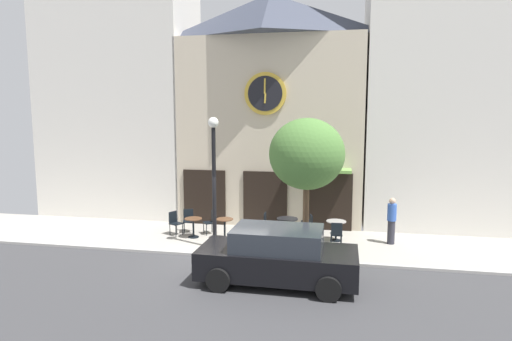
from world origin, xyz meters
name	(u,v)px	position (x,y,z in m)	size (l,w,h in m)	color
ground_plane	(215,273)	(0.00, -1.34, -0.02)	(25.05, 10.84, 0.13)	#9E998E
clock_building	(270,107)	(0.60, 5.12, 4.91)	(7.76, 3.38, 9.53)	beige
neighbor_building_left	(120,77)	(-6.60, 5.84, 6.33)	(6.79, 3.57, 12.65)	silver
neighbor_building_right	(445,42)	(7.66, 6.08, 7.54)	(6.19, 4.05, 15.09)	silver
street_lamp	(214,183)	(-0.64, 0.89, 2.29)	(0.36, 0.36, 4.52)	black
street_tree	(307,155)	(2.51, 0.64, 3.34)	(2.41, 2.17, 4.50)	brown
cafe_table_near_door	(193,224)	(-1.79, 1.99, 0.50)	(0.66, 0.66, 0.74)	black
cafe_table_center_left	(225,226)	(-0.57, 1.98, 0.52)	(0.64, 0.64, 0.77)	black
cafe_table_center_right	(287,224)	(1.70, 2.47, 0.58)	(0.79, 0.79, 0.77)	black
cafe_table_rightmost	(336,227)	(3.49, 2.54, 0.53)	(0.72, 0.72, 0.75)	black
cafe_chair_facing_wall	(268,222)	(0.92, 2.68, 0.53)	(0.40, 0.40, 0.90)	black
cafe_chair_corner	(308,225)	(2.48, 2.63, 0.53)	(0.49, 0.49, 0.90)	black
cafe_chair_facing_street	(175,221)	(-2.62, 2.20, 0.53)	(0.54, 0.54, 0.90)	black
cafe_chair_curbside	(304,229)	(2.35, 1.96, 0.53)	(0.57, 0.57, 0.90)	black
cafe_chair_right_end	(211,220)	(-1.28, 2.61, 0.53)	(0.56, 0.56, 0.90)	black
cafe_chair_by_entrance	(188,219)	(-2.24, 2.68, 0.53)	(0.51, 0.51, 0.90)	black
cafe_chair_mid_row	(336,233)	(3.50, 1.73, 0.53)	(0.42, 0.42, 0.90)	black
pedestrian_blue	(392,220)	(5.43, 2.55, 0.86)	(0.44, 0.44, 1.67)	#2D2D38
parked_car_black	(278,256)	(1.93, -1.78, 0.76)	(4.33, 2.08, 1.55)	black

